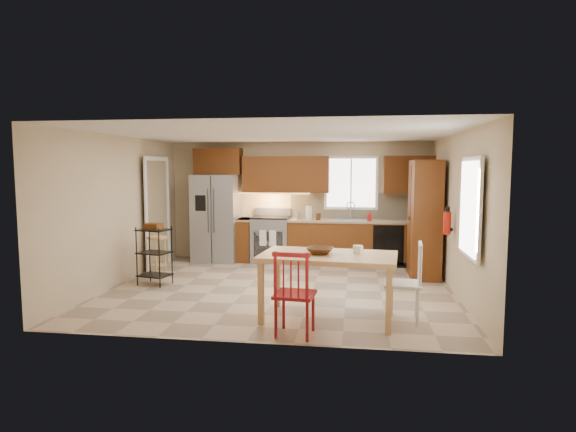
% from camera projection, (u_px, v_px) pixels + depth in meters
% --- Properties ---
extents(floor, '(5.50, 5.50, 0.00)m').
position_uv_depth(floor, '(281.00, 288.00, 7.88)').
color(floor, tan).
rests_on(floor, ground).
extents(ceiling, '(5.50, 5.00, 0.02)m').
position_uv_depth(ceiling, '(280.00, 134.00, 7.63)').
color(ceiling, silver).
rests_on(ceiling, ground).
extents(wall_back, '(5.50, 0.02, 2.50)m').
position_uv_depth(wall_back, '(299.00, 201.00, 10.22)').
color(wall_back, '#CCB793').
rests_on(wall_back, ground).
extents(wall_front, '(5.50, 0.02, 2.50)m').
position_uv_depth(wall_front, '(245.00, 233.00, 5.29)').
color(wall_front, '#CCB793').
rests_on(wall_front, ground).
extents(wall_left, '(0.02, 5.00, 2.50)m').
position_uv_depth(wall_left, '(120.00, 210.00, 8.14)').
color(wall_left, '#CCB793').
rests_on(wall_left, ground).
extents(wall_right, '(0.02, 5.00, 2.50)m').
position_uv_depth(wall_right, '(457.00, 215.00, 7.37)').
color(wall_right, '#CCB793').
rests_on(wall_right, ground).
extents(refrigerator, '(0.92, 0.75, 1.82)m').
position_uv_depth(refrigerator, '(216.00, 218.00, 10.12)').
color(refrigerator, gray).
rests_on(refrigerator, floor).
extents(range_stove, '(0.76, 0.63, 0.92)m').
position_uv_depth(range_stove, '(271.00, 240.00, 10.06)').
color(range_stove, gray).
rests_on(range_stove, floor).
extents(base_cabinet_narrow, '(0.30, 0.60, 0.90)m').
position_uv_depth(base_cabinet_narrow, '(245.00, 240.00, 10.16)').
color(base_cabinet_narrow, brown).
rests_on(base_cabinet_narrow, floor).
extents(base_cabinet_run, '(2.92, 0.60, 0.90)m').
position_uv_depth(base_cabinet_run, '(359.00, 242.00, 9.82)').
color(base_cabinet_run, brown).
rests_on(base_cabinet_run, floor).
extents(dishwasher, '(0.60, 0.02, 0.78)m').
position_uv_depth(dishwasher, '(388.00, 245.00, 9.46)').
color(dishwasher, black).
rests_on(dishwasher, floor).
extents(backsplash, '(2.92, 0.03, 0.55)m').
position_uv_depth(backsplash, '(360.00, 206.00, 10.03)').
color(backsplash, beige).
rests_on(backsplash, wall_back).
extents(upper_over_fridge, '(1.00, 0.35, 0.55)m').
position_uv_depth(upper_over_fridge, '(218.00, 161.00, 10.20)').
color(upper_over_fridge, '#59280E').
rests_on(upper_over_fridge, wall_back).
extents(upper_left_block, '(1.80, 0.35, 0.75)m').
position_uv_depth(upper_left_block, '(286.00, 174.00, 10.02)').
color(upper_left_block, '#59280E').
rests_on(upper_left_block, wall_back).
extents(upper_right_block, '(1.00, 0.35, 0.75)m').
position_uv_depth(upper_right_block, '(409.00, 175.00, 9.67)').
color(upper_right_block, '#59280E').
rests_on(upper_right_block, wall_back).
extents(window_back, '(1.12, 0.04, 1.12)m').
position_uv_depth(window_back, '(351.00, 183.00, 10.00)').
color(window_back, white).
rests_on(window_back, wall_back).
extents(sink, '(0.62, 0.46, 0.16)m').
position_uv_depth(sink, '(350.00, 222.00, 9.81)').
color(sink, gray).
rests_on(sink, base_cabinet_run).
extents(undercab_glow, '(1.60, 0.30, 0.01)m').
position_uv_depth(undercab_glow, '(272.00, 193.00, 10.08)').
color(undercab_glow, '#FFBF66').
rests_on(undercab_glow, wall_back).
extents(soap_bottle, '(0.09, 0.09, 0.19)m').
position_uv_depth(soap_bottle, '(369.00, 216.00, 9.64)').
color(soap_bottle, '#B1160C').
rests_on(soap_bottle, base_cabinet_run).
extents(paper_towel, '(0.12, 0.12, 0.28)m').
position_uv_depth(paper_towel, '(309.00, 213.00, 9.86)').
color(paper_towel, silver).
rests_on(paper_towel, base_cabinet_run).
extents(canister_steel, '(0.11, 0.11, 0.18)m').
position_uv_depth(canister_steel, '(299.00, 215.00, 9.89)').
color(canister_steel, gray).
rests_on(canister_steel, base_cabinet_run).
extents(canister_wood, '(0.10, 0.10, 0.14)m').
position_uv_depth(canister_wood, '(318.00, 217.00, 9.81)').
color(canister_wood, '#4F2C15').
rests_on(canister_wood, base_cabinet_run).
extents(pantry, '(0.50, 0.95, 2.10)m').
position_uv_depth(pantry, '(425.00, 219.00, 8.62)').
color(pantry, brown).
rests_on(pantry, floor).
extents(fire_extinguisher, '(0.12, 0.12, 0.36)m').
position_uv_depth(fire_extinguisher, '(447.00, 223.00, 7.55)').
color(fire_extinguisher, '#B1160C').
rests_on(fire_extinguisher, wall_right).
extents(window_right, '(0.04, 1.02, 1.32)m').
position_uv_depth(window_right, '(471.00, 208.00, 6.23)').
color(window_right, white).
rests_on(window_right, wall_right).
extents(doorway, '(0.04, 0.95, 2.10)m').
position_uv_depth(doorway, '(156.00, 215.00, 9.43)').
color(doorway, '#8C7A59').
rests_on(doorway, wall_left).
extents(dining_table, '(1.82, 1.14, 0.84)m').
position_uv_depth(dining_table, '(328.00, 287.00, 6.23)').
color(dining_table, tan).
rests_on(dining_table, floor).
extents(chair_red, '(0.52, 0.52, 1.02)m').
position_uv_depth(chair_red, '(295.00, 293.00, 5.63)').
color(chair_red, '#A8191F').
rests_on(chair_red, floor).
extents(chair_white, '(0.52, 0.52, 1.02)m').
position_uv_depth(chair_white, '(403.00, 282.00, 6.14)').
color(chair_white, silver).
rests_on(chair_white, floor).
extents(table_bowl, '(0.38, 0.38, 0.09)m').
position_uv_depth(table_bowl, '(320.00, 254.00, 6.20)').
color(table_bowl, '#4F2C15').
rests_on(table_bowl, dining_table).
extents(table_jar, '(0.15, 0.15, 0.16)m').
position_uv_depth(table_jar, '(358.00, 251.00, 6.23)').
color(table_jar, silver).
rests_on(table_jar, dining_table).
extents(bar_stool, '(0.36, 0.36, 0.73)m').
position_uv_depth(bar_stool, '(157.00, 256.00, 8.70)').
color(bar_stool, tan).
rests_on(bar_stool, floor).
extents(utility_cart, '(0.57, 0.49, 0.99)m').
position_uv_depth(utility_cart, '(154.00, 256.00, 8.07)').
color(utility_cart, black).
rests_on(utility_cart, floor).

